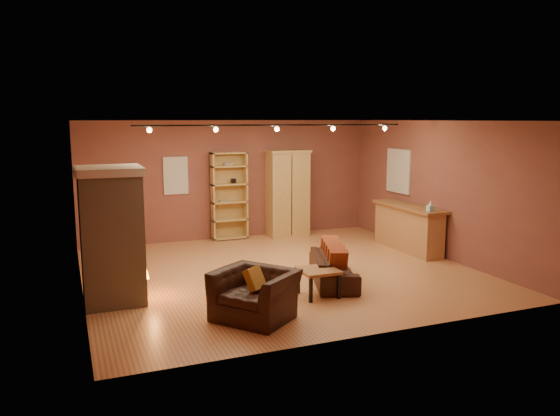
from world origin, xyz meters
name	(u,v)px	position (x,y,z in m)	size (l,w,h in m)	color
floor	(281,272)	(0.00, 0.00, 0.00)	(7.00, 7.00, 0.00)	#AB6B3C
ceiling	(281,121)	(0.00, 0.00, 2.80)	(7.00, 7.00, 0.00)	brown
back_wall	(230,180)	(0.00, 3.25, 1.40)	(7.00, 0.02, 2.80)	brown
left_wall	(78,210)	(-3.50, 0.00, 1.40)	(0.02, 6.50, 2.80)	brown
right_wall	(438,189)	(3.50, 0.00, 1.40)	(0.02, 6.50, 2.80)	brown
fireplace	(112,235)	(-3.04, -0.60, 1.06)	(1.01, 0.98, 2.12)	tan
back_window	(176,176)	(-1.30, 3.23, 1.55)	(0.56, 0.04, 0.86)	silver
bookcase	(228,195)	(-0.08, 3.14, 1.05)	(0.85, 0.33, 2.07)	tan
armoire	(288,193)	(1.37, 2.99, 1.05)	(1.03, 0.59, 2.09)	tan
bar_counter	(408,227)	(3.20, 0.57, 0.51)	(0.56, 2.07, 0.99)	tan
tissue_box	(430,207)	(3.15, -0.23, 1.08)	(0.13, 0.13, 0.23)	#8EC8E3
right_window	(399,171)	(3.47, 1.40, 1.65)	(0.05, 0.90, 1.00)	silver
loveseat	(333,263)	(0.60, -0.95, 0.35)	(1.03, 1.78, 0.73)	black
armchair	(255,286)	(-1.24, -2.10, 0.47)	(1.22, 1.28, 0.94)	black
coffee_table	(318,273)	(0.04, -1.53, 0.38)	(0.59, 0.59, 0.45)	olive
track_rail	(277,127)	(0.00, 0.20, 2.69)	(5.20, 0.09, 0.13)	black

